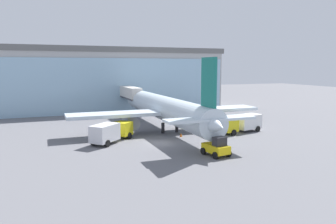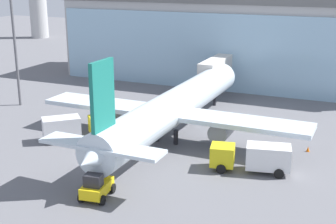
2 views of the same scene
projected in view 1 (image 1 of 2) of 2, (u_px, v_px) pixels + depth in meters
The scene contains 10 objects.
ground at pixel (160, 143), 43.40m from camera, with size 240.00×240.00×0.00m, color slate.
terminal_building at pixel (107, 79), 77.80m from camera, with size 55.05×16.50×14.40m.
jet_bridge at pixel (128, 93), 69.75m from camera, with size 2.48×14.30×5.91m.
airplane at pixel (165, 109), 51.80m from camera, with size 30.51×36.62×11.16m.
catering_truck at pixel (111, 132), 43.77m from camera, with size 6.78×6.65×2.65m.
fuel_truck at pixel (242, 123), 50.53m from camera, with size 7.61×3.80×2.65m.
baggage_cart at pixel (238, 126), 53.07m from camera, with size 3.20×2.96×1.50m.
pushback_tug at pixel (216, 147), 37.19m from camera, with size 2.61×3.45×2.30m.
safety_cone_nose at pixel (181, 135), 47.40m from camera, with size 0.36×0.36×0.55m, color orange.
safety_cone_wingtip at pixel (238, 122), 58.83m from camera, with size 0.36×0.36×0.55m, color orange.
Camera 1 is at (-14.09, -40.00, 10.13)m, focal length 35.00 mm.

